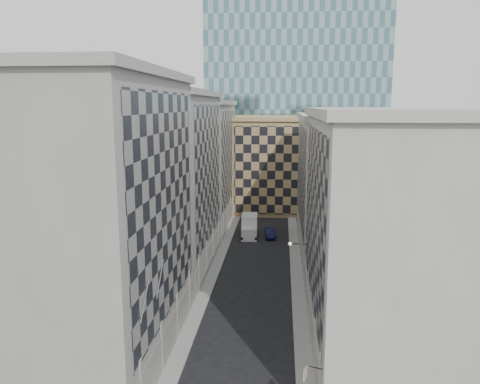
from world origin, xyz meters
The scene contains 14 objects.
sidewalk_west centered at (-5.25, 30.00, 0.07)m, with size 1.50×100.00×0.15m, color #999994.
sidewalk_east centered at (5.25, 30.00, 0.07)m, with size 1.50×100.00×0.15m, color #999994.
bldg_left_a centered at (-10.88, 11.00, 11.82)m, with size 10.80×22.80×23.70m.
bldg_left_b centered at (-10.88, 33.00, 11.32)m, with size 10.80×22.80×22.70m.
bldg_left_c centered at (-10.88, 55.00, 10.83)m, with size 10.80×22.80×21.70m.
bldg_right_a centered at (10.88, 15.00, 10.32)m, with size 10.80×26.80×20.70m.
bldg_right_b centered at (10.89, 42.00, 9.85)m, with size 10.80×28.80×19.70m.
tan_block centered at (2.00, 67.90, 9.44)m, with size 16.80×14.80×18.80m.
church_tower centered at (0.00, 82.00, 26.95)m, with size 7.20×7.20×51.50m.
flagpoles_left centered at (-5.90, 6.00, 8.00)m, with size 0.10×6.33×2.33m.
bracket_lamp centered at (4.38, 24.00, 6.20)m, with size 1.98×0.36×0.36m.
box_truck centered at (-1.90, 48.28, 1.47)m, with size 2.80×6.27×3.38m.
dark_car centered at (1.47, 47.78, 0.71)m, with size 1.50×4.29×1.41m, color #0F1037.
shop_sign centered at (4.95, 3.00, 3.83)m, with size 1.29×0.76×0.87m.
Camera 1 is at (3.14, -24.90, 20.96)m, focal length 35.00 mm.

